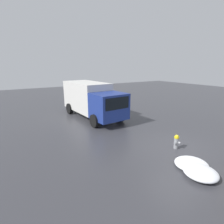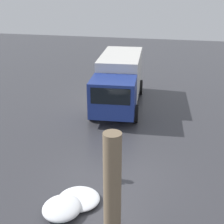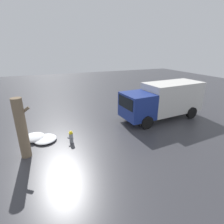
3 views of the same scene
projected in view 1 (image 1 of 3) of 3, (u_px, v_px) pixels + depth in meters
name	position (u px, v px, depth m)	size (l,w,h in m)	color
ground_plane	(176.00, 148.00, 8.82)	(60.00, 60.00, 0.00)	#38383D
fire_hydrant	(176.00, 142.00, 8.72)	(0.33, 0.42, 0.73)	gray
delivery_truck	(92.00, 99.00, 13.93)	(6.68, 2.85, 2.74)	navy
snow_pile_by_hydrant	(200.00, 172.00, 6.53)	(1.27, 1.20, 0.36)	white
snow_pile_curbside	(191.00, 164.00, 7.23)	(1.31, 1.37, 0.22)	white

